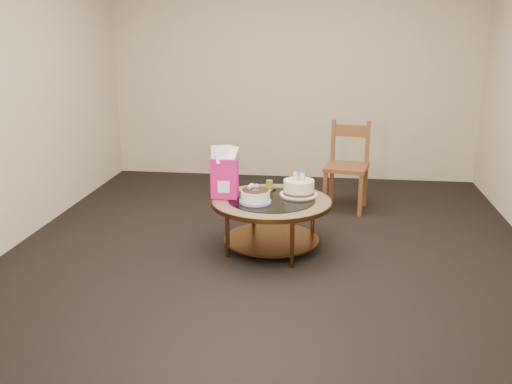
# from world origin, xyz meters

# --- Properties ---
(ground) EXTENTS (5.00, 5.00, 0.00)m
(ground) POSITION_xyz_m (0.00, 0.00, 0.00)
(ground) COLOR black
(ground) RESTS_ON ground
(room_walls) EXTENTS (4.52, 5.02, 2.61)m
(room_walls) POSITION_xyz_m (0.00, 0.00, 1.54)
(room_walls) COLOR beige
(room_walls) RESTS_ON ground
(coffee_table) EXTENTS (1.02, 1.02, 0.46)m
(coffee_table) POSITION_xyz_m (0.00, -0.00, 0.38)
(coffee_table) COLOR #553318
(coffee_table) RESTS_ON ground
(decorated_cake) EXTENTS (0.26, 0.26, 0.15)m
(decorated_cake) POSITION_xyz_m (-0.12, -0.11, 0.51)
(decorated_cake) COLOR #AE96D4
(decorated_cake) RESTS_ON coffee_table
(cream_cake) EXTENTS (0.33, 0.33, 0.21)m
(cream_cake) POSITION_xyz_m (0.22, 0.15, 0.52)
(cream_cake) COLOR white
(cream_cake) RESTS_ON coffee_table
(gift_bag) EXTENTS (0.22, 0.16, 0.44)m
(gift_bag) POSITION_xyz_m (-0.40, 0.00, 0.68)
(gift_bag) COLOR #EF1685
(gift_bag) RESTS_ON coffee_table
(pillar_candle) EXTENTS (0.13, 0.13, 0.09)m
(pillar_candle) POSITION_xyz_m (-0.05, 0.31, 0.49)
(pillar_candle) COLOR #E0C65C
(pillar_candle) RESTS_ON coffee_table
(dining_chair) EXTENTS (0.49, 0.49, 0.91)m
(dining_chair) POSITION_xyz_m (0.66, 1.26, 0.46)
(dining_chair) COLOR brown
(dining_chair) RESTS_ON ground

